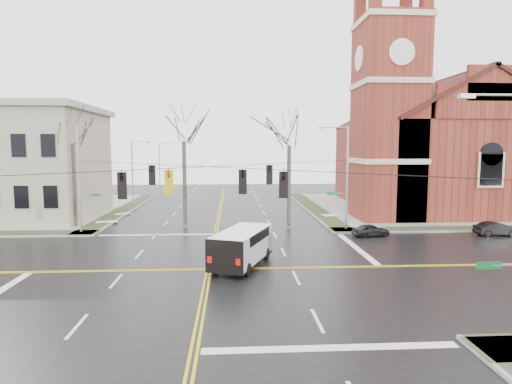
{
  "coord_description": "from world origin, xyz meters",
  "views": [
    {
      "loc": [
        1.39,
        -25.31,
        7.33
      ],
      "look_at": [
        3.19,
        6.0,
        4.05
      ],
      "focal_mm": 30.0,
      "sensor_mm": 36.0,
      "label": 1
    }
  ],
  "objects": [
    {
      "name": "parked_car_a",
      "position": [
        12.86,
        8.85,
        0.52
      ],
      "size": [
        3.23,
        1.74,
        1.05
      ],
      "primitive_type": "imported",
      "rotation": [
        0.0,
        0.0,
        1.74
      ],
      "color": "black",
      "rests_on": "ground"
    },
    {
      "name": "streetlight_north_b",
      "position": [
        -10.65,
        48.0,
        4.47
      ],
      "size": [
        2.3,
        0.2,
        8.0
      ],
      "color": "gray",
      "rests_on": "ground"
    },
    {
      "name": "civic_building_a",
      "position": [
        -22.0,
        20.0,
        5.5
      ],
      "size": [
        18.0,
        14.0,
        11.0
      ],
      "primitive_type": "cube",
      "color": "gray",
      "rests_on": "ground"
    },
    {
      "name": "tree_nw_near",
      "position": [
        -2.93,
        14.17,
        8.41
      ],
      "size": [
        4.0,
        4.0,
        11.62
      ],
      "color": "#3E3127",
      "rests_on": "ground"
    },
    {
      "name": "road_markings",
      "position": [
        0.0,
        0.0,
        0.01
      ],
      "size": [
        100.0,
        100.0,
        0.01
      ],
      "color": "gold",
      "rests_on": "ground"
    },
    {
      "name": "span_wires",
      "position": [
        0.0,
        0.0,
        6.2
      ],
      "size": [
        23.02,
        23.02,
        0.03
      ],
      "color": "black",
      "rests_on": "ground"
    },
    {
      "name": "parked_car_b",
      "position": [
        23.41,
        8.55,
        0.57
      ],
      "size": [
        3.5,
        1.25,
        1.15
      ],
      "primitive_type": "imported",
      "rotation": [
        0.0,
        0.0,
        1.56
      ],
      "color": "black",
      "rests_on": "ground"
    },
    {
      "name": "cargo_van",
      "position": [
        2.09,
        0.81,
        1.32
      ],
      "size": [
        4.24,
        6.26,
        2.23
      ],
      "rotation": [
        0.0,
        0.0,
        -0.37
      ],
      "color": "white",
      "rests_on": "ground"
    },
    {
      "name": "sidewalks",
      "position": [
        0.0,
        0.0,
        0.08
      ],
      "size": [
        80.0,
        80.0,
        0.17
      ],
      "color": "gray",
      "rests_on": "ground"
    },
    {
      "name": "traffic_signals",
      "position": [
        -0.0,
        -0.67,
        5.45
      ],
      "size": [
        8.21,
        8.26,
        1.3
      ],
      "color": "black",
      "rests_on": "ground"
    },
    {
      "name": "signal_pole_nw",
      "position": [
        -11.32,
        11.5,
        4.95
      ],
      "size": [
        2.75,
        0.22,
        9.0
      ],
      "color": "gray",
      "rests_on": "ground"
    },
    {
      "name": "tree_nw_far",
      "position": [
        -12.91,
        14.29,
        8.2
      ],
      "size": [
        4.0,
        4.0,
        11.32
      ],
      "color": "#3E3127",
      "rests_on": "ground"
    },
    {
      "name": "signal_pole_ne",
      "position": [
        11.32,
        11.5,
        4.95
      ],
      "size": [
        2.75,
        0.22,
        9.0
      ],
      "color": "gray",
      "rests_on": "ground"
    },
    {
      "name": "church",
      "position": [
        24.76,
        24.78,
        8.43
      ],
      "size": [
        24.28,
        27.48,
        27.5
      ],
      "color": "maroon",
      "rests_on": "ground"
    },
    {
      "name": "streetlight_north_a",
      "position": [
        -10.65,
        28.0,
        4.47
      ],
      "size": [
        2.3,
        0.2,
        8.0
      ],
      "color": "gray",
      "rests_on": "ground"
    },
    {
      "name": "ground",
      "position": [
        0.0,
        0.0,
        0.0
      ],
      "size": [
        120.0,
        120.0,
        0.0
      ],
      "primitive_type": "plane",
      "color": "black",
      "rests_on": "ground"
    },
    {
      "name": "tree_ne",
      "position": [
        6.6,
        13.23,
        7.97
      ],
      "size": [
        4.0,
        4.0,
        11.0
      ],
      "color": "#3E3127",
      "rests_on": "ground"
    }
  ]
}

